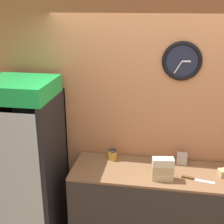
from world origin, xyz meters
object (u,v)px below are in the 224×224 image
object	(u,v)px
beverage_cooler	(30,153)
chefs_knife	(193,179)
sandwich_stack_middle	(163,169)
sandwich_stack_top	(163,162)
sandwich_stack_bottom	(162,176)
condiment_jar	(113,155)
napkin_dispenser	(182,159)

from	to	relation	value
beverage_cooler	chefs_knife	distance (m)	1.78
sandwich_stack_middle	sandwich_stack_top	world-z (taller)	sandwich_stack_top
sandwich_stack_bottom	condiment_jar	size ratio (longest dim) A/B	1.89
chefs_knife	napkin_dispenser	world-z (taller)	napkin_dispenser
condiment_jar	napkin_dispenser	world-z (taller)	napkin_dispenser
sandwich_stack_top	chefs_knife	world-z (taller)	sandwich_stack_top
sandwich_stack_top	napkin_dispenser	distance (m)	0.44
beverage_cooler	sandwich_stack_top	xyz separation A→B (m)	(1.46, -0.14, 0.10)
sandwich_stack_middle	condiment_jar	size ratio (longest dim) A/B	1.90
chefs_knife	condiment_jar	distance (m)	0.92
beverage_cooler	sandwich_stack_bottom	xyz separation A→B (m)	(1.46, -0.14, -0.06)
sandwich_stack_top	condiment_jar	xyz separation A→B (m)	(-0.56, 0.33, -0.14)
sandwich_stack_bottom	napkin_dispenser	xyz separation A→B (m)	(0.20, 0.36, 0.02)
beverage_cooler	chefs_knife	xyz separation A→B (m)	(1.77, -0.09, -0.09)
chefs_knife	condiment_jar	world-z (taller)	condiment_jar
sandwich_stack_top	napkin_dispenser	world-z (taller)	sandwich_stack_top
beverage_cooler	chefs_knife	bearing A→B (deg)	-2.94
sandwich_stack_middle	napkin_dispenser	size ratio (longest dim) A/B	1.84
sandwich_stack_bottom	sandwich_stack_middle	xyz separation A→B (m)	(0.00, 0.00, 0.08)
beverage_cooler	sandwich_stack_bottom	size ratio (longest dim) A/B	8.56
chefs_knife	napkin_dispenser	bearing A→B (deg)	108.49
sandwich_stack_bottom	sandwich_stack_top	size ratio (longest dim) A/B	0.98
beverage_cooler	napkin_dispenser	bearing A→B (deg)	7.64
chefs_knife	condiment_jar	bearing A→B (deg)	162.01
sandwich_stack_bottom	napkin_dispenser	distance (m)	0.42
beverage_cooler	sandwich_stack_top	size ratio (longest dim) A/B	8.41
condiment_jar	beverage_cooler	bearing A→B (deg)	-168.06
sandwich_stack_top	condiment_jar	bearing A→B (deg)	149.49
sandwich_stack_top	condiment_jar	distance (m)	0.67
sandwich_stack_bottom	sandwich_stack_top	xyz separation A→B (m)	(0.00, 0.00, 0.16)
beverage_cooler	chefs_knife	size ratio (longest dim) A/B	5.78
beverage_cooler	condiment_jar	world-z (taller)	beverage_cooler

